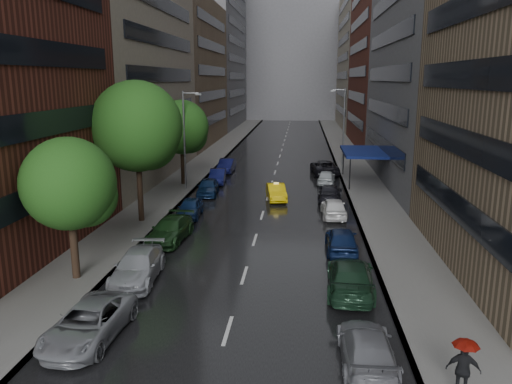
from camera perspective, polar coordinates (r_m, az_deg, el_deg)
road at (r=65.57m, az=2.66°, el=3.85°), size 14.00×140.00×0.01m
sidewalk_left at (r=66.56m, az=-5.12°, el=4.01°), size 4.00×140.00×0.15m
sidewalk_right at (r=65.77m, az=10.54°, el=3.74°), size 4.00×140.00×0.15m
buildings_left at (r=75.86m, az=-8.80°, el=17.05°), size 8.00×108.00×38.00m
buildings_right at (r=72.58m, az=15.47°, el=16.19°), size 8.05×109.10×36.00m
building_far at (r=132.86m, az=4.15°, el=15.29°), size 40.00×14.00×32.00m
tree_near at (r=26.48m, az=-20.60°, el=0.86°), size 4.67×4.67×7.45m
tree_mid at (r=36.06m, az=-13.48°, el=7.30°), size 6.37×6.37×10.15m
tree_far at (r=48.67m, az=-8.51°, el=7.33°), size 5.20×5.20×8.28m
taxi at (r=42.90m, az=2.32°, el=-0.00°), size 2.14×4.39×1.39m
parked_cars_left at (r=35.63m, az=-8.42°, el=-2.74°), size 2.66×41.75×1.51m
parked_cars_right at (r=37.71m, az=8.89°, el=-1.86°), size 3.19×42.60×1.59m
ped_red_umbrella at (r=18.15m, az=22.69°, el=-17.55°), size 1.14×0.82×2.01m
street_lamp_left at (r=46.25m, az=-8.10°, el=6.09°), size 1.74×0.22×9.00m
street_lamp_right at (r=60.13m, az=9.92°, el=7.56°), size 1.74×0.22×9.00m
awning at (r=50.57m, az=12.15°, el=4.49°), size 4.00×8.00×3.12m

